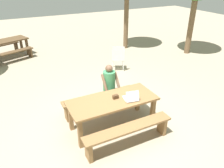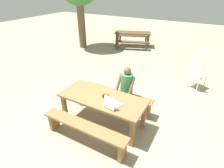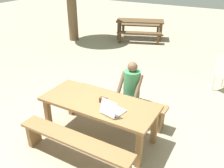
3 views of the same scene
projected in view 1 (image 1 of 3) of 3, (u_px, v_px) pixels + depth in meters
The scene contains 10 objects.
ground_plane at pixel (112, 126), 5.28m from camera, with size 30.00×30.00×0.00m, color tan.
picnic_table_front at pixel (113, 103), 4.98m from camera, with size 2.01×0.85×0.74m.
bench_near at pixel (128, 132), 4.53m from camera, with size 1.97×0.30×0.48m.
bench_far at pixel (100, 99), 5.68m from camera, with size 1.97×0.30×0.48m.
laptop at pixel (131, 97), 4.90m from camera, with size 0.35×0.37×0.25m.
small_pouch at pixel (116, 97), 4.96m from camera, with size 0.13×0.07×0.09m.
person_seated at pixel (110, 84), 5.59m from camera, with size 0.42×0.41×1.26m.
plastic_chair at pixel (118, 57), 8.01m from camera, with size 0.59×0.59×0.94m.
picnic_table_mid at pixel (4, 43), 9.08m from camera, with size 2.02×1.35×0.74m.
bench_mid_south at pixel (13, 54), 8.84m from camera, with size 1.69×0.88×0.42m.
Camera 1 is at (-1.92, -3.76, 3.32)m, focal length 35.35 mm.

